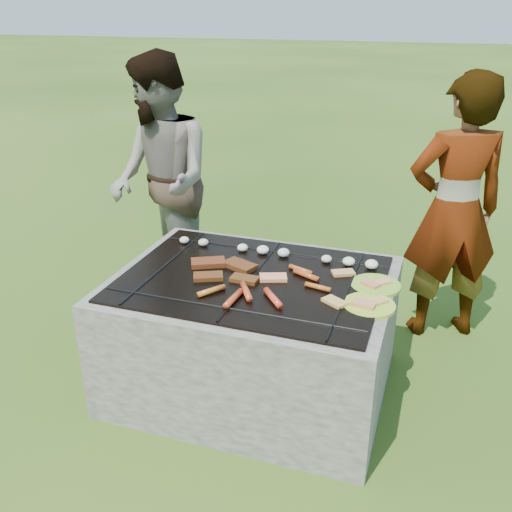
{
  "coord_description": "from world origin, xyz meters",
  "views": [
    {
      "loc": [
        0.79,
        -2.28,
        1.79
      ],
      "look_at": [
        0.0,
        0.05,
        0.7
      ],
      "focal_mm": 40.0,
      "sensor_mm": 36.0,
      "label": 1
    }
  ],
  "objects_px": {
    "fire_pit": "(253,337)",
    "cook": "(454,211)",
    "plate_far": "(375,285)",
    "plate_near": "(369,305)",
    "bystander": "(161,182)"
  },
  "relations": [
    {
      "from": "plate_far",
      "to": "plate_near",
      "type": "relative_size",
      "value": 0.95
    },
    {
      "from": "fire_pit",
      "to": "cook",
      "type": "relative_size",
      "value": 0.87
    },
    {
      "from": "plate_near",
      "to": "cook",
      "type": "bearing_deg",
      "value": 72.02
    },
    {
      "from": "plate_far",
      "to": "cook",
      "type": "bearing_deg",
      "value": 67.72
    },
    {
      "from": "bystander",
      "to": "fire_pit",
      "type": "bearing_deg",
      "value": 4.61
    },
    {
      "from": "cook",
      "to": "bystander",
      "type": "xyz_separation_m",
      "value": [
        -1.74,
        -0.1,
        0.03
      ]
    },
    {
      "from": "plate_far",
      "to": "plate_near",
      "type": "distance_m",
      "value": 0.2
    },
    {
      "from": "plate_far",
      "to": "cook",
      "type": "height_order",
      "value": "cook"
    },
    {
      "from": "plate_near",
      "to": "bystander",
      "type": "distance_m",
      "value": 1.68
    },
    {
      "from": "fire_pit",
      "to": "cook",
      "type": "bearing_deg",
      "value": 44.86
    },
    {
      "from": "fire_pit",
      "to": "plate_far",
      "type": "height_order",
      "value": "plate_far"
    },
    {
      "from": "fire_pit",
      "to": "plate_near",
      "type": "relative_size",
      "value": 4.97
    },
    {
      "from": "cook",
      "to": "bystander",
      "type": "bearing_deg",
      "value": -20.64
    },
    {
      "from": "plate_near",
      "to": "bystander",
      "type": "bearing_deg",
      "value": 148.9
    },
    {
      "from": "fire_pit",
      "to": "bystander",
      "type": "distance_m",
      "value": 1.26
    }
  ]
}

